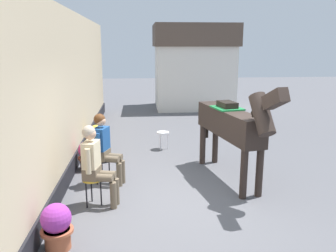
% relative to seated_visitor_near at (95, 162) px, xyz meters
% --- Properties ---
extents(ground_plane, '(40.00, 40.00, 0.00)m').
position_rel_seated_visitor_near_xyz_m(ground_plane, '(1.73, 3.12, -0.78)').
color(ground_plane, '#56565B').
extents(pub_facade_wall, '(0.34, 14.00, 3.40)m').
position_rel_seated_visitor_near_xyz_m(pub_facade_wall, '(-0.82, 1.62, 0.76)').
color(pub_facade_wall, '#CCB793').
rests_on(pub_facade_wall, ground_plane).
extents(distant_cottage, '(3.40, 2.60, 3.50)m').
position_rel_seated_visitor_near_xyz_m(distant_cottage, '(3.13, 9.31, 1.02)').
color(distant_cottage, silver).
rests_on(distant_cottage, ground_plane).
extents(seated_visitor_near, '(0.61, 0.48, 1.39)m').
position_rel_seated_visitor_near_xyz_m(seated_visitor_near, '(0.00, 0.00, 0.00)').
color(seated_visitor_near, gold).
rests_on(seated_visitor_near, ground_plane).
extents(seated_visitor_far, '(0.61, 0.49, 1.39)m').
position_rel_seated_visitor_near_xyz_m(seated_visitor_far, '(0.07, 0.98, 0.00)').
color(seated_visitor_far, black).
rests_on(seated_visitor_far, ground_plane).
extents(saddled_horse_center, '(0.87, 2.97, 2.06)m').
position_rel_seated_visitor_near_xyz_m(saddled_horse_center, '(2.54, 0.91, 0.38)').
color(saddled_horse_center, '#2D231E').
rests_on(saddled_horse_center, ground_plane).
extents(flower_planter_nearest, '(0.43, 0.43, 0.64)m').
position_rel_seated_visitor_near_xyz_m(flower_planter_nearest, '(-0.38, -1.27, -0.44)').
color(flower_planter_nearest, '#A85638').
rests_on(flower_planter_nearest, ground_plane).
extents(flower_planter_inner_far, '(0.43, 0.43, 0.64)m').
position_rel_seated_visitor_near_xyz_m(flower_planter_inner_far, '(-0.39, 1.80, -0.44)').
color(flower_planter_inner_far, '#A85638').
rests_on(flower_planter_inner_far, ground_plane).
extents(flower_planter_farthest, '(0.43, 0.43, 0.64)m').
position_rel_seated_visitor_near_xyz_m(flower_planter_farthest, '(-0.37, 3.34, -0.44)').
color(flower_planter_farthest, brown).
rests_on(flower_planter_farthest, ground_plane).
extents(spare_stool_white, '(0.32, 0.32, 0.46)m').
position_rel_seated_visitor_near_xyz_m(spare_stool_white, '(1.35, 3.17, -0.38)').
color(spare_stool_white, white).
rests_on(spare_stool_white, ground_plane).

